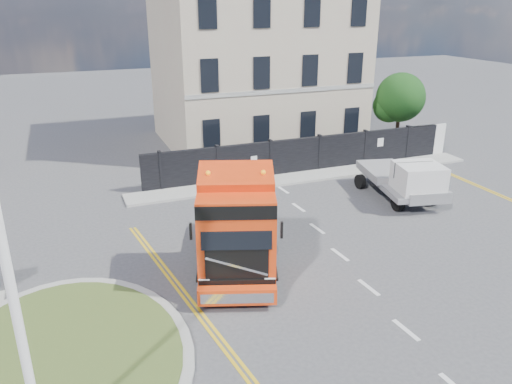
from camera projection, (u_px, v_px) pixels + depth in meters
name	position (u px, v px, depth m)	size (l,w,h in m)	color
ground	(264.00, 264.00, 18.37)	(120.00, 120.00, 0.00)	#424244
traffic_island	(65.00, 359.00, 13.35)	(6.80, 6.80, 0.17)	#969690
hoarding_fence	(312.00, 154.00, 28.07)	(18.80, 0.25, 2.00)	black
georgian_building	(255.00, 55.00, 32.72)	(12.30, 10.30, 12.80)	#B1A78D
tree	(398.00, 100.00, 32.70)	(3.20, 3.20, 4.80)	#382619
pavement_far	(310.00, 176.00, 27.44)	(20.00, 1.60, 0.12)	#969690
truck	(237.00, 230.00, 17.01)	(4.44, 6.97, 3.91)	black
flatbed_pickup	(409.00, 181.00, 23.52)	(3.06, 5.42, 2.11)	slate
lamppost_island	(8.00, 272.00, 9.02)	(0.26, 0.53, 8.55)	white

